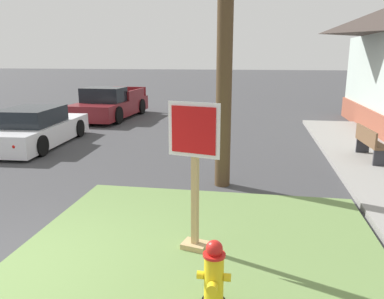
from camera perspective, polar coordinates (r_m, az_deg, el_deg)
name	(u,v)px	position (r m, az deg, el deg)	size (l,w,h in m)	color
ground_plane	(6,276)	(5.90, -25.92, -16.60)	(160.00, 160.00, 0.00)	#3D3D3F
grass_corner_patch	(203,243)	(6.07, 1.66, -13.75)	(5.34, 4.45, 0.08)	#668447
fire_hydrant	(214,276)	(4.48, 3.27, -18.36)	(0.38, 0.34, 0.81)	black
stop_sign	(195,179)	(5.42, 0.38, -4.48)	(0.74, 0.36, 2.17)	tan
manhole_cover	(122,196)	(8.13, -10.35, -6.89)	(0.70, 0.70, 0.02)	black
parked_sedan_white	(35,129)	(13.45, -22.33, 2.86)	(2.10, 4.56, 1.25)	silver
pickup_truck_maroon	(110,105)	(18.36, -12.12, 6.47)	(2.30, 5.10, 1.48)	maroon
street_bench	(370,142)	(11.41, 24.96, 1.04)	(0.50, 1.58, 0.85)	brown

